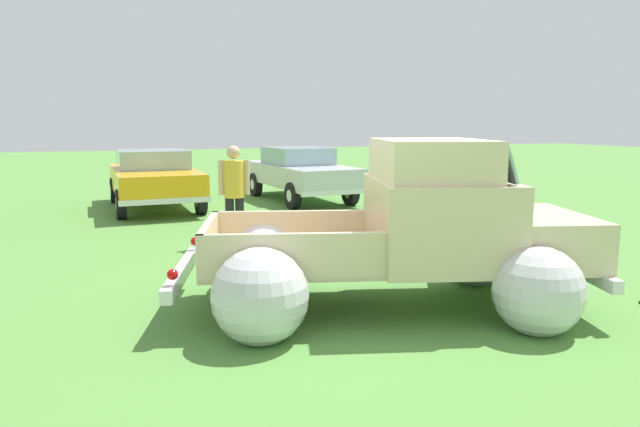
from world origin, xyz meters
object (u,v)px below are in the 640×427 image
object	(u,v)px
spectator_1	(415,190)
spectator_0	(234,189)
show_car_1	(300,172)
show_car_0	(154,177)
vintage_pickup_truck	(415,242)

from	to	relation	value
spectator_1	spectator_0	bearing A→B (deg)	-129.53
show_car_1	spectator_0	bearing A→B (deg)	-34.05
show_car_0	spectator_1	bearing A→B (deg)	27.38
show_car_1	vintage_pickup_truck	bearing A→B (deg)	-15.02
vintage_pickup_truck	spectator_1	world-z (taller)	vintage_pickup_truck
vintage_pickup_truck	show_car_1	world-z (taller)	vintage_pickup_truck
vintage_pickup_truck	spectator_0	bearing A→B (deg)	123.18
show_car_1	spectator_1	bearing A→B (deg)	-6.68
spectator_1	show_car_0	bearing A→B (deg)	-161.41
show_car_0	spectator_1	xyz separation A→B (m)	(3.58, -6.48, 0.23)
vintage_pickup_truck	show_car_0	bearing A→B (deg)	119.70
show_car_1	spectator_1	world-z (taller)	spectator_1
vintage_pickup_truck	show_car_0	distance (m)	9.24
show_car_0	spectator_0	xyz separation A→B (m)	(0.93, -4.99, 0.20)
vintage_pickup_truck	spectator_1	bearing A→B (deg)	76.46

